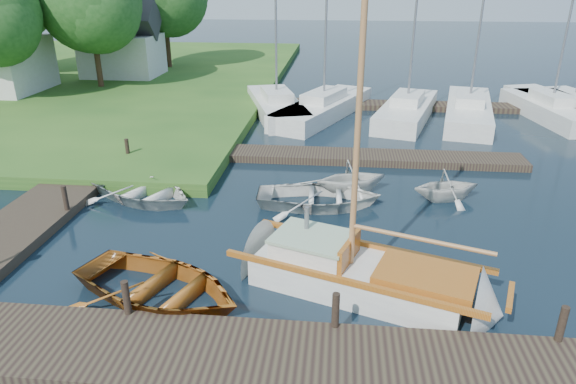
# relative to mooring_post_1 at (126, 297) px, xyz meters

# --- Properties ---
(ground) EXTENTS (160.00, 160.00, 0.00)m
(ground) POSITION_rel_mooring_post_1_xyz_m (3.00, 5.00, -0.70)
(ground) COLOR black
(ground) RESTS_ON ground
(near_dock) EXTENTS (18.00, 2.20, 0.30)m
(near_dock) POSITION_rel_mooring_post_1_xyz_m (3.00, -1.00, -0.55)
(near_dock) COLOR black
(near_dock) RESTS_ON ground
(left_dock) EXTENTS (2.20, 18.00, 0.30)m
(left_dock) POSITION_rel_mooring_post_1_xyz_m (-5.00, 7.00, -0.55)
(left_dock) COLOR black
(left_dock) RESTS_ON ground
(far_dock) EXTENTS (14.00, 1.60, 0.30)m
(far_dock) POSITION_rel_mooring_post_1_xyz_m (5.00, 11.50, -0.55)
(far_dock) COLOR black
(far_dock) RESTS_ON ground
(pontoon) EXTENTS (30.00, 1.60, 0.30)m
(pontoon) POSITION_rel_mooring_post_1_xyz_m (13.00, 21.00, -0.55)
(pontoon) COLOR black
(pontoon) RESTS_ON ground
(mooring_post_1) EXTENTS (0.16, 0.16, 0.80)m
(mooring_post_1) POSITION_rel_mooring_post_1_xyz_m (0.00, 0.00, 0.00)
(mooring_post_1) COLOR black
(mooring_post_1) RESTS_ON near_dock
(mooring_post_2) EXTENTS (0.16, 0.16, 0.80)m
(mooring_post_2) POSITION_rel_mooring_post_1_xyz_m (4.50, 0.00, 0.00)
(mooring_post_2) COLOR black
(mooring_post_2) RESTS_ON near_dock
(mooring_post_3) EXTENTS (0.16, 0.16, 0.80)m
(mooring_post_3) POSITION_rel_mooring_post_1_xyz_m (9.00, 0.00, 0.00)
(mooring_post_3) COLOR black
(mooring_post_3) RESTS_ON near_dock
(mooring_post_4) EXTENTS (0.16, 0.16, 0.80)m
(mooring_post_4) POSITION_rel_mooring_post_1_xyz_m (-4.00, 5.00, 0.00)
(mooring_post_4) COLOR black
(mooring_post_4) RESTS_ON left_dock
(mooring_post_5) EXTENTS (0.16, 0.16, 0.80)m
(mooring_post_5) POSITION_rel_mooring_post_1_xyz_m (-4.00, 10.00, 0.00)
(mooring_post_5) COLOR black
(mooring_post_5) RESTS_ON left_dock
(sailboat) EXTENTS (7.39, 4.23, 9.83)m
(sailboat) POSITION_rel_mooring_post_1_xyz_m (5.18, 1.88, -0.36)
(sailboat) COLOR silver
(sailboat) RESTS_ON ground
(dinghy) EXTENTS (5.19, 4.48, 0.90)m
(dinghy) POSITION_rel_mooring_post_1_xyz_m (0.31, 1.04, -0.25)
(dinghy) COLOR #91430F
(dinghy) RESTS_ON ground
(tender_a) EXTENTS (4.78, 4.22, 0.82)m
(tender_a) POSITION_rel_mooring_post_1_xyz_m (-2.14, 6.66, -0.29)
(tender_a) COLOR silver
(tender_a) RESTS_ON ground
(tender_b) EXTENTS (3.12, 2.92, 1.32)m
(tender_b) POSITION_rel_mooring_post_1_xyz_m (4.94, 7.98, -0.04)
(tender_b) COLOR silver
(tender_b) RESTS_ON ground
(tender_c) EXTENTS (4.22, 3.10, 0.85)m
(tender_c) POSITION_rel_mooring_post_1_xyz_m (3.86, 6.77, -0.28)
(tender_c) COLOR silver
(tender_c) RESTS_ON ground
(tender_d) EXTENTS (2.73, 2.51, 1.20)m
(tender_d) POSITION_rel_mooring_post_1_xyz_m (8.16, 7.70, -0.10)
(tender_d) COLOR silver
(tender_d) RESTS_ON ground
(marina_boat_0) EXTENTS (4.46, 8.21, 11.07)m
(marina_boat_0) POSITION_rel_mooring_post_1_xyz_m (0.98, 18.73, -0.13)
(marina_boat_0) COLOR silver
(marina_boat_0) RESTS_ON ground
(marina_boat_1) EXTENTS (5.47, 9.03, 10.88)m
(marina_boat_1) POSITION_rel_mooring_post_1_xyz_m (3.57, 18.62, -0.13)
(marina_boat_1) COLOR silver
(marina_boat_1) RESTS_ON ground
(marina_boat_2) EXTENTS (4.24, 8.07, 12.65)m
(marina_boat_2) POSITION_rel_mooring_post_1_xyz_m (8.00, 18.45, -0.11)
(marina_boat_2) COLOR silver
(marina_boat_2) RESTS_ON ground
(marina_boat_3) EXTENTS (3.99, 9.09, 12.00)m
(marina_boat_3) POSITION_rel_mooring_post_1_xyz_m (11.27, 18.80, -0.13)
(marina_boat_3) COLOR silver
(marina_boat_3) RESTS_ON ground
(marina_boat_4) EXTENTS (3.39, 7.77, 11.50)m
(marina_boat_4) POSITION_rel_mooring_post_1_xyz_m (15.68, 19.34, -0.12)
(marina_boat_4) COLOR silver
(marina_boat_4) RESTS_ON ground
(marina_boat_5) EXTENTS (4.99, 9.73, 10.96)m
(marina_boat_5) POSITION_rel_mooring_post_1_xyz_m (16.93, 19.69, -0.14)
(marina_boat_5) COLOR silver
(marina_boat_5) RESTS_ON ground
(house_c) EXTENTS (5.25, 4.00, 5.28)m
(house_c) POSITION_rel_mooring_post_1_xyz_m (-11.00, 27.00, 1.88)
(house_c) COLOR beige
(house_c) RESTS_ON shore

